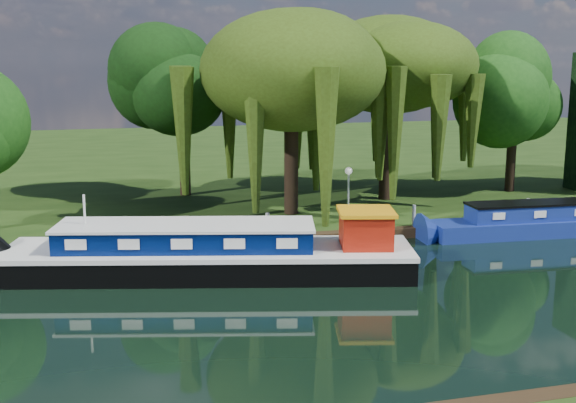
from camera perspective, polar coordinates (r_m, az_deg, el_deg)
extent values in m
plane|color=black|center=(25.77, 11.50, -7.42)|extent=(120.00, 120.00, 0.00)
cube|color=#19320D|center=(57.45, -3.54, 3.36)|extent=(120.00, 52.00, 0.45)
cube|color=black|center=(27.86, -6.26, -4.99)|extent=(15.79, 6.92, 1.03)
cube|color=silver|center=(27.70, -6.29, -3.80)|extent=(15.89, 7.01, 0.19)
cube|color=#021247|center=(27.66, -8.08, -2.77)|extent=(9.87, 4.62, 0.81)
cube|color=silver|center=(27.55, -8.11, -1.85)|extent=(10.08, 4.83, 0.10)
cube|color=maroon|center=(27.63, 6.17, -2.23)|extent=(2.27, 2.27, 1.28)
cube|color=orange|center=(27.48, 6.20, -0.79)|extent=(2.53, 2.53, 0.14)
cylinder|color=silver|center=(28.22, -15.74, -1.51)|extent=(0.09, 0.09, 2.06)
cube|color=navy|center=(36.10, 20.02, -1.94)|extent=(11.71, 2.65, 0.87)
cube|color=navy|center=(35.94, 20.11, -0.70)|extent=(8.21, 1.95, 0.73)
cube|color=black|center=(35.86, 20.16, -0.06)|extent=(8.31, 2.06, 0.10)
cube|color=silver|center=(33.81, 16.34, -1.12)|extent=(0.58, 0.08, 0.31)
cube|color=silver|center=(34.79, 19.31, -0.96)|extent=(0.58, 0.08, 0.31)
imported|color=maroon|center=(28.28, -9.43, -5.65)|extent=(2.83, 2.07, 0.57)
cylinder|color=black|center=(35.86, 0.26, 3.55)|extent=(0.74, 0.74, 5.74)
ellipsoid|color=#2D3F0D|center=(35.54, 0.26, 10.19)|extent=(8.02, 8.02, 5.18)
cylinder|color=black|center=(40.00, 7.75, 4.06)|extent=(0.77, 0.77, 5.47)
ellipsoid|color=#2D3F0D|center=(39.70, 7.90, 9.72)|extent=(7.47, 7.47, 4.82)
cylinder|color=black|center=(41.17, -8.22, 5.10)|extent=(0.61, 0.61, 6.67)
ellipsoid|color=black|center=(40.96, -8.33, 8.89)|extent=(5.34, 5.34, 5.34)
cylinder|color=black|center=(44.02, 17.29, 4.67)|extent=(0.60, 0.60, 6.01)
ellipsoid|color=#153F0F|center=(43.82, 17.48, 7.86)|extent=(4.81, 4.81, 4.81)
cylinder|color=silver|center=(34.94, 4.78, 0.36)|extent=(0.10, 0.10, 2.20)
sphere|color=white|center=(34.72, 4.81, 2.43)|extent=(0.36, 0.36, 0.36)
cylinder|color=silver|center=(31.09, -12.48, -2.39)|extent=(0.16, 0.16, 1.00)
cylinder|color=silver|center=(31.85, -1.63, -1.79)|extent=(0.16, 0.16, 1.00)
cylinder|color=silver|center=(34.08, 9.91, -1.09)|extent=(0.16, 0.16, 1.00)
cylinder|color=silver|center=(36.95, 18.40, -0.54)|extent=(0.16, 0.16, 1.00)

